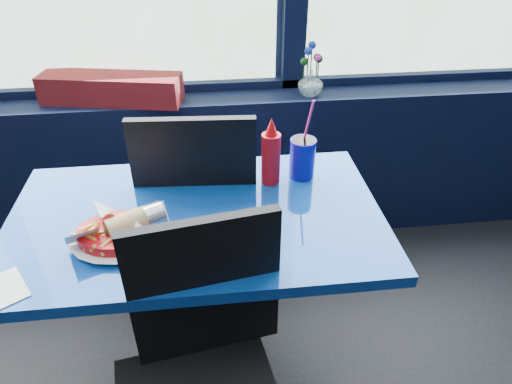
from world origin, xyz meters
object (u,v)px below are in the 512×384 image
at_px(near_table, 200,257).
at_px(chair_near_front, 203,367).
at_px(planter_box, 111,88).
at_px(food_basket, 121,231).
at_px(ketchup_bottle, 271,155).
at_px(chair_near_back, 197,202).
at_px(soda_cup, 302,157).
at_px(flower_vase, 311,80).

distance_m(near_table, chair_near_front, 0.42).
bearing_deg(planter_box, food_basket, -69.52).
distance_m(planter_box, food_basket, 0.96).
bearing_deg(food_basket, ketchup_bottle, 26.45).
distance_m(chair_near_back, soda_cup, 0.48).
distance_m(planter_box, soda_cup, 0.99).
distance_m(planter_box, ketchup_bottle, 0.92).
bearing_deg(ketchup_bottle, planter_box, 133.25).
bearing_deg(chair_near_front, near_table, 81.20).
height_order(near_table, flower_vase, flower_vase).
distance_m(chair_near_front, soda_cup, 0.78).
bearing_deg(ketchup_bottle, food_basket, -150.79).
xyz_separation_m(ketchup_bottle, soda_cup, (0.12, 0.03, -0.03)).
bearing_deg(near_table, food_basket, -154.86).
height_order(chair_near_back, ketchup_bottle, chair_near_back).
relative_size(chair_near_front, flower_vase, 3.87).
xyz_separation_m(chair_near_front, food_basket, (-0.22, 0.32, 0.23)).
relative_size(planter_box, flower_vase, 2.55).
bearing_deg(chair_near_back, food_basket, 67.15).
bearing_deg(soda_cup, chair_near_back, 163.34).
bearing_deg(flower_vase, soda_cup, -104.61).
bearing_deg(chair_near_back, soda_cup, 167.18).
relative_size(chair_near_front, ketchup_bottle, 3.88).
relative_size(chair_near_back, soda_cup, 3.25).
height_order(near_table, food_basket, food_basket).
height_order(chair_near_back, flower_vase, flower_vase).
xyz_separation_m(chair_near_back, planter_box, (-0.36, 0.53, 0.29)).
height_order(chair_near_front, planter_box, chair_near_front).
relative_size(flower_vase, ketchup_bottle, 1.00).
distance_m(near_table, food_basket, 0.32).
height_order(chair_near_front, food_basket, chair_near_front).
relative_size(chair_near_back, food_basket, 3.69).
bearing_deg(chair_near_back, chair_near_front, 94.74).
height_order(planter_box, food_basket, planter_box).
distance_m(chair_near_front, food_basket, 0.45).
height_order(flower_vase, food_basket, flower_vase).
bearing_deg(near_table, chair_near_back, 91.64).
xyz_separation_m(planter_box, ketchup_bottle, (0.63, -0.67, -0.00)).
xyz_separation_m(chair_near_back, flower_vase, (0.55, 0.50, 0.30)).
distance_m(chair_near_back, planter_box, 0.70).
relative_size(chair_near_back, flower_vase, 4.05).
bearing_deg(food_basket, planter_box, 96.30).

